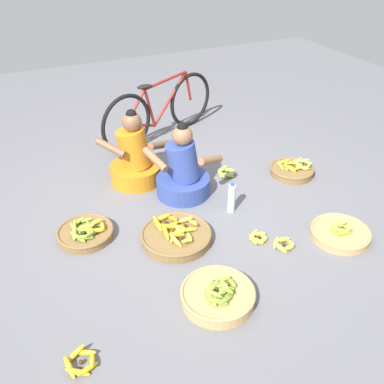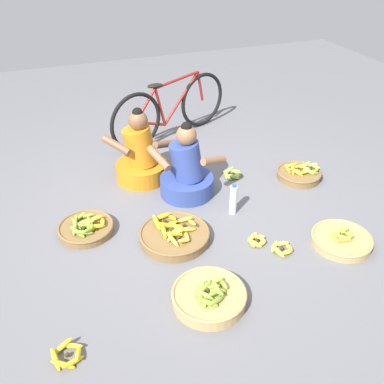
{
  "view_description": "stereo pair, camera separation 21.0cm",
  "coord_description": "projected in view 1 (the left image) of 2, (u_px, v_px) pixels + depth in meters",
  "views": [
    {
      "loc": [
        -1.24,
        -2.92,
        2.32
      ],
      "look_at": [
        0.0,
        -0.2,
        0.35
      ],
      "focal_mm": 39.81,
      "sensor_mm": 36.0,
      "label": 1
    },
    {
      "loc": [
        -1.05,
        -3.0,
        2.32
      ],
      "look_at": [
        0.0,
        -0.2,
        0.35
      ],
      "focal_mm": 39.81,
      "sensor_mm": 36.0,
      "label": 2
    }
  ],
  "objects": [
    {
      "name": "bicycle_leaning",
      "position": [
        160.0,
        110.0,
        5.04
      ],
      "size": [
        1.6,
        0.66,
        0.73
      ],
      "color": "black",
      "rests_on": "ground"
    },
    {
      "name": "banana_basket_near_bicycle",
      "position": [
        340.0,
        233.0,
        3.6
      ],
      "size": [
        0.5,
        0.5,
        0.14
      ],
      "color": "tan",
      "rests_on": "ground"
    },
    {
      "name": "banana_basket_back_right",
      "position": [
        292.0,
        170.0,
        4.48
      ],
      "size": [
        0.46,
        0.46,
        0.16
      ],
      "color": "brown",
      "rests_on": "ground"
    },
    {
      "name": "vendor_woman_behind",
      "position": [
        135.0,
        159.0,
        4.26
      ],
      "size": [
        0.72,
        0.56,
        0.78
      ],
      "color": "orange",
      "rests_on": "ground"
    },
    {
      "name": "banana_basket_front_center",
      "position": [
        176.0,
        235.0,
        3.56
      ],
      "size": [
        0.6,
        0.6,
        0.17
      ],
      "color": "brown",
      "rests_on": "ground"
    },
    {
      "name": "banana_basket_near_vendor",
      "position": [
        218.0,
        295.0,
        3.0
      ],
      "size": [
        0.53,
        0.53,
        0.17
      ],
      "color": "tan",
      "rests_on": "ground"
    },
    {
      "name": "loose_bananas_front_right",
      "position": [
        271.0,
        241.0,
        3.54
      ],
      "size": [
        0.33,
        0.35,
        0.09
      ],
      "color": "yellow",
      "rests_on": "ground"
    },
    {
      "name": "vendor_woman_front",
      "position": [
        183.0,
        173.0,
        4.06
      ],
      "size": [
        0.69,
        0.56,
        0.76
      ],
      "color": "#334793",
      "rests_on": "ground"
    },
    {
      "name": "ground_plane",
      "position": [
        183.0,
        213.0,
        3.92
      ],
      "size": [
        10.0,
        10.0,
        0.0
      ],
      "primitive_type": "plane",
      "color": "slate"
    },
    {
      "name": "banana_basket_mid_left",
      "position": [
        86.0,
        232.0,
        3.6
      ],
      "size": [
        0.48,
        0.48,
        0.15
      ],
      "color": "brown",
      "rests_on": "ground"
    },
    {
      "name": "loose_bananas_mid_right",
      "position": [
        81.0,
        362.0,
        2.58
      ],
      "size": [
        0.22,
        0.23,
        0.09
      ],
      "color": "gold",
      "rests_on": "ground"
    },
    {
      "name": "water_bottle",
      "position": [
        231.0,
        198.0,
        3.87
      ],
      "size": [
        0.07,
        0.07,
        0.31
      ],
      "color": "silver",
      "rests_on": "ground"
    },
    {
      "name": "loose_bananas_back_center",
      "position": [
        226.0,
        172.0,
        4.47
      ],
      "size": [
        0.21,
        0.22,
        0.09
      ],
      "color": "#9EB747",
      "rests_on": "ground"
    }
  ]
}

